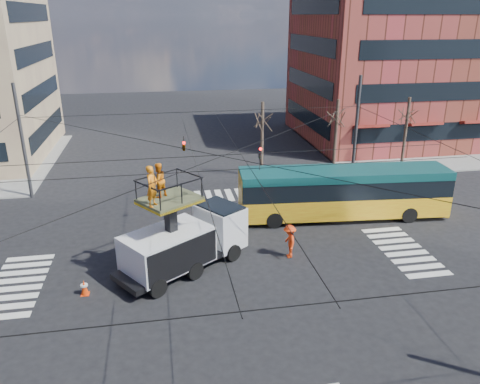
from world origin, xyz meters
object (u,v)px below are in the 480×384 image
object	(u,v)px
utility_truck	(185,232)
flagger	(289,241)
traffic_cone	(84,287)
worker_ground	(146,267)
city_bus	(343,192)

from	to	relation	value
utility_truck	flagger	distance (m)	5.59
traffic_cone	worker_ground	xyz separation A→B (m)	(2.83, 0.39, 0.59)
utility_truck	traffic_cone	xyz separation A→B (m)	(-4.78, -1.70, -1.59)
worker_ground	city_bus	bearing A→B (deg)	-44.80
worker_ground	flagger	distance (m)	7.58
city_bus	flagger	world-z (taller)	city_bus
worker_ground	flagger	size ratio (longest dim) A/B	1.05
flagger	city_bus	bearing A→B (deg)	135.57
traffic_cone	city_bus	bearing A→B (deg)	22.91
city_bus	traffic_cone	xyz separation A→B (m)	(-15.01, -6.34, -1.35)
city_bus	flagger	distance (m)	6.59
utility_truck	traffic_cone	bearing A→B (deg)	164.78
utility_truck	traffic_cone	size ratio (longest dim) A/B	9.36
utility_truck	city_bus	world-z (taller)	utility_truck
utility_truck	worker_ground	world-z (taller)	utility_truck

